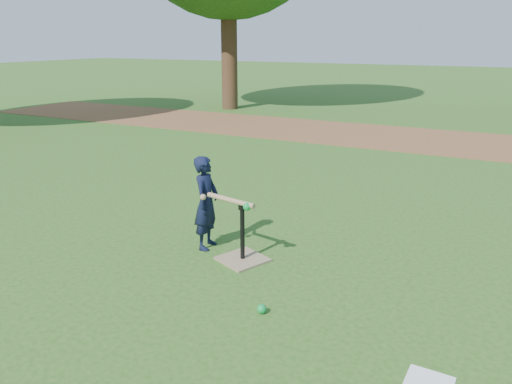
% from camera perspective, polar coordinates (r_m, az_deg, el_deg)
% --- Properties ---
extents(ground, '(80.00, 80.00, 0.00)m').
position_cam_1_polar(ground, '(4.99, -0.90, -8.70)').
color(ground, '#285116').
rests_on(ground, ground).
extents(dirt_strip, '(24.00, 3.00, 0.01)m').
position_cam_1_polar(dirt_strip, '(11.85, 16.54, 5.93)').
color(dirt_strip, brown).
rests_on(dirt_strip, ground).
extents(child, '(0.30, 0.40, 1.01)m').
position_cam_1_polar(child, '(5.32, -5.70, -1.24)').
color(child, black).
rests_on(child, ground).
extents(wiffle_ball_ground, '(0.08, 0.08, 0.08)m').
position_cam_1_polar(wiffle_ball_ground, '(4.23, 0.66, -13.22)').
color(wiffle_ball_ground, '#0D943A').
rests_on(wiffle_ball_ground, ground).
extents(clipboard, '(0.31, 0.24, 0.01)m').
position_cam_1_polar(clipboard, '(3.72, 19.24, -19.72)').
color(clipboard, white).
rests_on(clipboard, ground).
extents(batting_tee, '(0.57, 0.57, 0.61)m').
position_cam_1_polar(batting_tee, '(5.12, -1.55, -6.67)').
color(batting_tee, '#927B5C').
rests_on(batting_tee, ground).
extents(swing_action, '(0.63, 0.19, 0.09)m').
position_cam_1_polar(swing_action, '(4.95, -2.88, -1.06)').
color(swing_action, tan).
rests_on(swing_action, ground).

